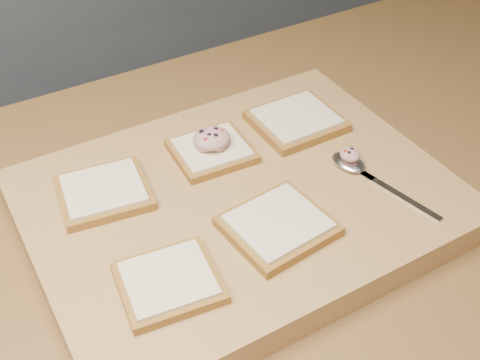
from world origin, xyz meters
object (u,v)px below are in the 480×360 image
Objects in this scene: cutting_board at (240,203)px; tuna_salad_dollop at (212,138)px; bread_far_center at (212,151)px; spoon at (356,167)px.

cutting_board is 0.11m from tuna_salad_dollop.
bread_far_center reaches higher than spoon.
bread_far_center is at bearing -125.05° from tuna_salad_dollop.
spoon is at bearing -14.73° from cutting_board.
spoon is (0.16, -0.14, -0.02)m from tuna_salad_dollop.
tuna_salad_dollop is at bearing 85.77° from cutting_board.
tuna_salad_dollop is (0.00, 0.00, 0.02)m from bread_far_center.
bread_far_center is 0.02m from tuna_salad_dollop.
spoon is at bearing -40.67° from tuna_salad_dollop.
cutting_board is at bearing 165.27° from spoon.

